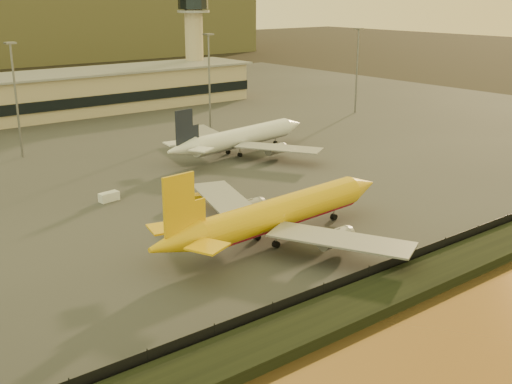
# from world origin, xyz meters

# --- Properties ---
(ground) EXTENTS (900.00, 900.00, 0.00)m
(ground) POSITION_xyz_m (0.00, 0.00, 0.00)
(ground) COLOR black
(ground) RESTS_ON ground
(embankment) EXTENTS (320.00, 7.00, 1.40)m
(embankment) POSITION_xyz_m (0.00, -17.00, 0.70)
(embankment) COLOR black
(embankment) RESTS_ON ground
(tarmac) EXTENTS (320.00, 220.00, 0.20)m
(tarmac) POSITION_xyz_m (0.00, 95.00, 0.10)
(tarmac) COLOR #2D2D2D
(tarmac) RESTS_ON ground
(perimeter_fence) EXTENTS (300.00, 0.05, 2.20)m
(perimeter_fence) POSITION_xyz_m (0.00, -13.00, 1.30)
(perimeter_fence) COLOR black
(perimeter_fence) RESTS_ON tarmac
(control_tower) EXTENTS (11.20, 11.20, 35.50)m
(control_tower) POSITION_xyz_m (70.00, 131.00, 21.66)
(control_tower) COLOR tan
(control_tower) RESTS_ON tarmac
(apron_light_masts) EXTENTS (152.20, 12.20, 25.40)m
(apron_light_masts) POSITION_xyz_m (15.00, 75.00, 15.70)
(apron_light_masts) COLOR slate
(apron_light_masts) RESTS_ON tarmac
(dhl_cargo_jet) EXTENTS (45.78, 44.71, 13.67)m
(dhl_cargo_jet) POSITION_xyz_m (2.65, 5.70, 4.28)
(dhl_cargo_jet) COLOR #DEA40B
(dhl_cargo_jet) RESTS_ON tarmac
(white_narrowbody_jet) EXTENTS (43.32, 41.81, 12.47)m
(white_narrowbody_jet) POSITION_xyz_m (30.72, 52.06, 3.92)
(white_narrowbody_jet) COLOR white
(white_narrowbody_jet) RESTS_ON tarmac
(gse_vehicle_yellow) EXTENTS (4.93, 3.67, 2.02)m
(gse_vehicle_yellow) POSITION_xyz_m (0.80, 27.42, 1.21)
(gse_vehicle_yellow) COLOR #DEA40B
(gse_vehicle_yellow) RESTS_ON tarmac
(gse_vehicle_white) EXTENTS (3.74, 2.05, 1.60)m
(gse_vehicle_white) POSITION_xyz_m (-8.93, 38.67, 1.00)
(gse_vehicle_white) COLOR white
(gse_vehicle_white) RESTS_ON tarmac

